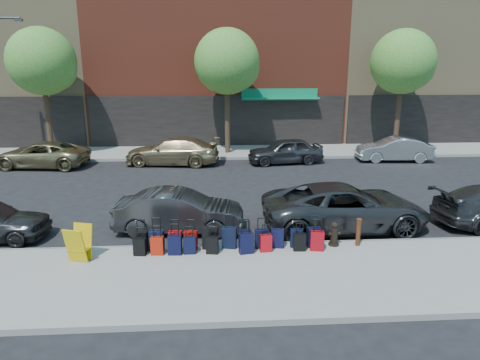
{
  "coord_description": "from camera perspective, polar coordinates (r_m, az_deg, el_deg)",
  "views": [
    {
      "loc": [
        -0.37,
        -16.26,
        5.24
      ],
      "look_at": [
        0.57,
        -1.5,
        1.3
      ],
      "focal_mm": 32.0,
      "sensor_mm": 36.0,
      "label": 1
    }
  ],
  "objects": [
    {
      "name": "curb_far",
      "position": [
        24.78,
        -2.7,
        2.86
      ],
      "size": [
        60.0,
        0.08,
        0.15
      ],
      "primitive_type": "cube",
      "color": "gray",
      "rests_on": "ground"
    },
    {
      "name": "car_far_3",
      "position": [
        25.89,
        19.86,
        3.88
      ],
      "size": [
        4.24,
        1.73,
        1.37
      ],
      "primitive_type": "imported",
      "rotation": [
        0.0,
        0.0,
        -1.64
      ],
      "color": "silver",
      "rests_on": "ground"
    },
    {
      "name": "car_near_1",
      "position": [
        14.05,
        -8.1,
        -4.17
      ],
      "size": [
        4.25,
        1.77,
        1.37
      ],
      "primitive_type": "imported",
      "rotation": [
        0.0,
        0.0,
        1.49
      ],
      "color": "#353537",
      "rests_on": "ground"
    },
    {
      "name": "tree_right",
      "position": [
        28.21,
        21.14,
        14.29
      ],
      "size": [
        3.8,
        3.8,
        7.27
      ],
      "color": "black",
      "rests_on": "sidewalk_far"
    },
    {
      "name": "suitcase_front_2",
      "position": [
        12.46,
        -8.64,
        -7.98
      ],
      "size": [
        0.38,
        0.22,
        0.9
      ],
      "rotation": [
        0.0,
        0.0,
        -0.04
      ],
      "color": "#9A090C",
      "rests_on": "sidewalk_near"
    },
    {
      "name": "suitcase_back_4",
      "position": [
        12.14,
        -3.72,
        -8.64
      ],
      "size": [
        0.36,
        0.24,
        0.79
      ],
      "rotation": [
        0.0,
        0.0,
        -0.16
      ],
      "color": "black",
      "rests_on": "sidewalk_near"
    },
    {
      "name": "suitcase_front_7",
      "position": [
        12.48,
        2.87,
        -7.78
      ],
      "size": [
        0.37,
        0.21,
        0.89
      ],
      "rotation": [
        0.0,
        0.0,
        -0.02
      ],
      "color": "black",
      "rests_on": "sidewalk_near"
    },
    {
      "name": "suitcase_back_7",
      "position": [
        12.26,
        3.46,
        -8.4
      ],
      "size": [
        0.34,
        0.21,
        0.79
      ],
      "rotation": [
        0.0,
        0.0,
        0.07
      ],
      "color": "#AE0B14",
      "rests_on": "sidewalk_near"
    },
    {
      "name": "suitcase_front_10",
      "position": [
        12.72,
        9.81,
        -7.49
      ],
      "size": [
        0.41,
        0.26,
        0.93
      ],
      "rotation": [
        0.0,
        0.0,
        0.13
      ],
      "color": "black",
      "rests_on": "sidewalk_near"
    },
    {
      "name": "suitcase_front_5",
      "position": [
        12.45,
        -1.45,
        -7.67
      ],
      "size": [
        0.45,
        0.3,
        1.0
      ],
      "rotation": [
        0.0,
        0.0,
        -0.19
      ],
      "color": "black",
      "rests_on": "sidewalk_near"
    },
    {
      "name": "suitcase_back_0",
      "position": [
        12.33,
        -13.22,
        -8.64
      ],
      "size": [
        0.35,
        0.23,
        0.8
      ],
      "rotation": [
        0.0,
        0.0,
        -0.11
      ],
      "color": "black",
      "rests_on": "sidewalk_near"
    },
    {
      "name": "suitcase_front_6",
      "position": [
        12.48,
        0.69,
        -7.83
      ],
      "size": [
        0.36,
        0.2,
        0.86
      ],
      "rotation": [
        0.0,
        0.0,
        0.01
      ],
      "color": "black",
      "rests_on": "sidewalk_near"
    },
    {
      "name": "suitcase_front_0",
      "position": [
        12.57,
        -13.06,
        -7.93
      ],
      "size": [
        0.42,
        0.27,
        0.94
      ],
      "rotation": [
        0.0,
        0.0,
        -0.14
      ],
      "color": "black",
      "rests_on": "sidewalk_near"
    },
    {
      "name": "curb_near",
      "position": [
        12.87,
        -1.7,
        -8.78
      ],
      "size": [
        60.0,
        0.08,
        0.15
      ],
      "primitive_type": "cube",
      "color": "gray",
      "rests_on": "ground"
    },
    {
      "name": "suitcase_front_8",
      "position": [
        12.53,
        5.0,
        -7.73
      ],
      "size": [
        0.4,
        0.27,
        0.89
      ],
      "rotation": [
        0.0,
        0.0,
        -0.19
      ],
      "color": "black",
      "rests_on": "sidewalk_near"
    },
    {
      "name": "sidewalk_near",
      "position": [
        11.05,
        -1.33,
        -12.98
      ],
      "size": [
        60.0,
        4.0,
        0.15
      ],
      "primitive_type": "cube",
      "color": "gray",
      "rests_on": "ground"
    },
    {
      "name": "car_far_1",
      "position": [
        23.79,
        -9.02,
        3.82
      ],
      "size": [
        5.35,
        2.76,
        1.48
      ],
      "primitive_type": "imported",
      "rotation": [
        0.0,
        0.0,
        -1.71
      ],
      "color": "tan",
      "rests_on": "ground"
    },
    {
      "name": "suitcase_back_9",
      "position": [
        12.41,
        7.93,
        -8.19
      ],
      "size": [
        0.35,
        0.22,
        0.82
      ],
      "rotation": [
        0.0,
        0.0,
        -0.06
      ],
      "color": "black",
      "rests_on": "sidewalk_near"
    },
    {
      "name": "suitcase_back_2",
      "position": [
        12.18,
        -8.69,
        -8.56
      ],
      "size": [
        0.38,
        0.24,
        0.88
      ],
      "rotation": [
        0.0,
        0.0,
        -0.06
      ],
      "color": "black",
      "rests_on": "sidewalk_near"
    },
    {
      "name": "suitcase_front_4",
      "position": [
        12.42,
        -3.98,
        -7.65
      ],
      "size": [
        0.48,
        0.31,
        1.07
      ],
      "rotation": [
        0.0,
        0.0,
        -0.16
      ],
      "color": "black",
      "rests_on": "sidewalk_near"
    },
    {
      "name": "suitcase_front_9",
      "position": [
        12.62,
        7.55,
        -7.69
      ],
      "size": [
        0.37,
        0.23,
        0.87
      ],
      "rotation": [
        0.0,
        0.0,
        -0.08
      ],
      "color": "black",
      "rests_on": "sidewalk_near"
    },
    {
      "name": "car_far_2",
      "position": [
        23.92,
        6.04,
        3.89
      ],
      "size": [
        4.32,
        2.16,
        1.41
      ],
      "primitive_type": "imported",
      "rotation": [
        0.0,
        0.0,
        -1.45
      ],
      "color": "#373639",
      "rests_on": "ground"
    },
    {
      "name": "building_center",
      "position": [
        34.57,
        -3.23,
        22.76
      ],
      "size": [
        17.0,
        12.85,
        20.0
      ],
      "color": "maroon",
      "rests_on": "ground"
    },
    {
      "name": "sidewalk_far",
      "position": [
        26.76,
        -2.77,
        3.76
      ],
      "size": [
        60.0,
        4.0,
        0.15
      ],
      "primitive_type": "cube",
      "color": "gray",
      "rests_on": "ground"
    },
    {
      "name": "suitcase_front_1",
      "position": [
        12.48,
        -11.04,
        -7.92
      ],
      "size": [
        0.42,
        0.26,
        0.98
      ],
      "rotation": [
        0.0,
        0.0,
        -0.1
      ],
      "color": "black",
      "rests_on": "sidewalk_near"
    },
    {
      "name": "suitcase_back_10",
      "position": [
        12.49,
        10.24,
        -7.98
      ],
      "size": [
        0.41,
        0.28,
        0.9
      ],
      "rotation": [
        0.0,
        0.0,
        -0.16
      ],
      "color": "maroon",
      "rests_on": "sidewalk_near"
    },
    {
      "name": "bollard",
      "position": [
        13.03,
        15.51,
        -6.66
      ],
      "size": [
        0.15,
        0.15,
        0.82
      ],
      "color": "#38190C",
      "rests_on": "sidewalk_near"
    },
    {
      "name": "display_rack",
      "position": [
        12.37,
        -20.67,
        -7.98
      ],
      "size": [
        0.68,
        0.72,
        0.97
      ],
      "rotation": [
        0.0,
        0.0,
        -0.27
      ],
      "color": "gold",
      "rests_on": "sidewalk_near"
    },
    {
      "name": "suitcase_front_3",
      "position": [
        12.44,
        -6.57,
        -7.96
      ],
      "size": [
        0.4,
        0.26,
        0.89
      ],
      "rotation": [
        0.0,
        0.0,
        -0.18
      ],
      "color": "#A00D0A",
      "rests_on": "sidewalk_near"
    },
    {
      "name": "fire_hydrant",
      "position": [
        12.91,
        12.45,
        -7.12
      ],
      "size": [
        0.36,
        0.32,
        0.71
      ],
      "rotation": [
        0.0,
        0.0,
        0.11
      ],
      "color": "black",
      "rests_on": "sidewalk_near"
    },
    {
      "name": "car_far_0",
      "position": [
        25.19,
        -24.96,
        3.07
      ],
      "size": [
        5.12,
        2.8,
        1.36
      ],
      "primitive_type": "imported",
      "rotation": [
        0.0,
        0.0,
        -1.69
      ],
      "color": "#918259",
      "rests_on": "ground"
    },
    {
      "name": "car_near_2",
      "position": [
        14.55,
        13.82,
        -3.5
      ],
      "size": [
        5.53,
        2.75,
        1.51
      ],
      "primitive_type": "imported",
      "rotation": [
        0.0,
        0.0,
        1.62
      ],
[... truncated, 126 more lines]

